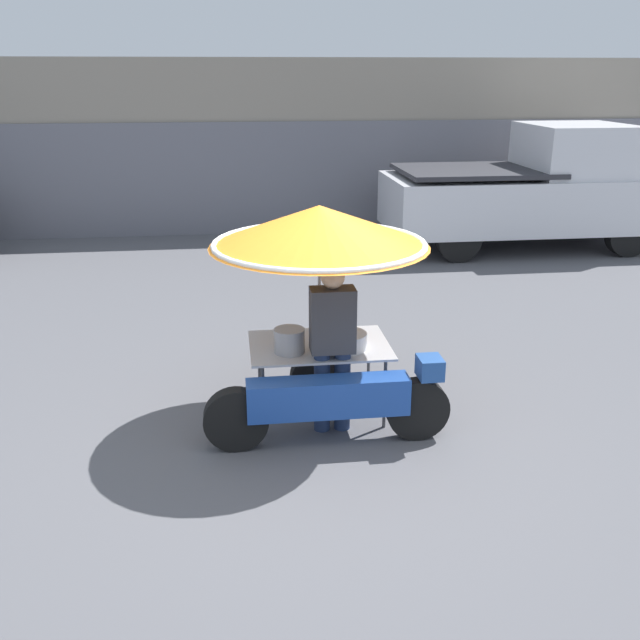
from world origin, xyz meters
The scene contains 5 objects.
ground_plane centered at (0.00, 0.00, 0.00)m, with size 36.00×36.00×0.00m, color #56565B.
shopfront_building centered at (0.00, 9.42, 1.62)m, with size 28.00×2.06×3.25m.
vendor_motorcycle_cart centered at (0.06, 0.46, 1.53)m, with size 2.09×1.91×1.94m.
vendor_person centered at (0.12, 0.18, 0.83)m, with size 0.38×0.22×1.50m.
pickup_truck centered at (4.67, 6.60, 1.01)m, with size 4.97×1.99×2.15m.
Camera 1 is at (-0.70, -5.43, 3.01)m, focal length 40.00 mm.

